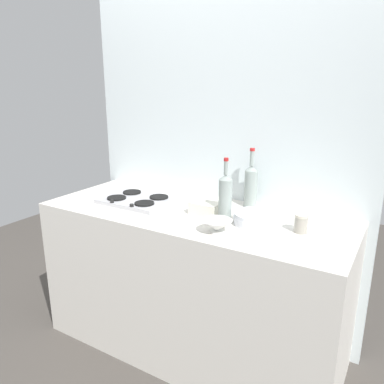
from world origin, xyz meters
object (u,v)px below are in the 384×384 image
(stovetop_hob, at_px, (138,200))
(wine_bottle_mid_left, at_px, (225,197))
(butter_dish, at_px, (205,208))
(condiment_jar_front, at_px, (301,223))
(mixing_bowl, at_px, (217,226))
(plate_stack, at_px, (255,219))
(wine_bottle_leftmost, at_px, (251,185))

(stovetop_hob, distance_m, wine_bottle_mid_left, 0.63)
(butter_dish, bearing_deg, condiment_jar_front, 0.27)
(wine_bottle_mid_left, bearing_deg, mixing_bowl, -75.89)
(mixing_bowl, bearing_deg, plate_stack, 60.66)
(mixing_bowl, height_order, butter_dish, butter_dish)
(plate_stack, bearing_deg, stovetop_hob, -179.38)
(plate_stack, height_order, wine_bottle_leftmost, wine_bottle_leftmost)
(wine_bottle_mid_left, height_order, condiment_jar_front, wine_bottle_mid_left)
(plate_stack, distance_m, mixing_bowl, 0.24)
(stovetop_hob, bearing_deg, mixing_bowl, -16.79)
(mixing_bowl, height_order, condiment_jar_front, condiment_jar_front)
(stovetop_hob, xyz_separation_m, wine_bottle_leftmost, (0.64, 0.27, 0.12))
(plate_stack, height_order, butter_dish, butter_dish)
(wine_bottle_leftmost, height_order, butter_dish, wine_bottle_leftmost)
(stovetop_hob, xyz_separation_m, plate_stack, (0.78, 0.01, 0.02))
(plate_stack, xyz_separation_m, mixing_bowl, (-0.12, -0.21, 0.01))
(mixing_bowl, relative_size, butter_dish, 0.92)
(wine_bottle_leftmost, relative_size, butter_dish, 2.15)
(wine_bottle_leftmost, bearing_deg, condiment_jar_front, -34.31)
(stovetop_hob, height_order, mixing_bowl, mixing_bowl)
(mixing_bowl, bearing_deg, stovetop_hob, 163.21)
(wine_bottle_leftmost, bearing_deg, wine_bottle_mid_left, -94.97)
(plate_stack, distance_m, condiment_jar_front, 0.24)
(mixing_bowl, bearing_deg, wine_bottle_leftmost, 92.31)
(stovetop_hob, bearing_deg, butter_dish, 1.97)
(wine_bottle_mid_left, bearing_deg, plate_stack, 10.32)
(wine_bottle_mid_left, bearing_deg, stovetop_hob, 178.04)
(wine_bottle_leftmost, xyz_separation_m, wine_bottle_mid_left, (-0.03, -0.29, -0.00))
(wine_bottle_leftmost, distance_m, mixing_bowl, 0.48)
(wine_bottle_mid_left, distance_m, butter_dish, 0.18)
(condiment_jar_front, bearing_deg, wine_bottle_leftmost, 145.69)
(butter_dish, bearing_deg, plate_stack, -1.50)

